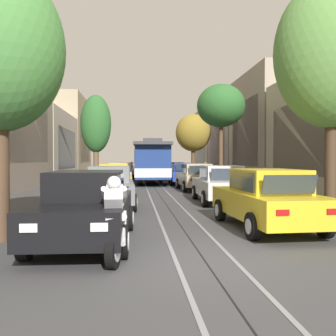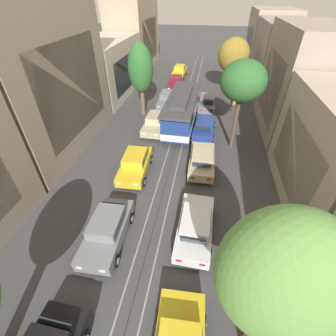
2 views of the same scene
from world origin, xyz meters
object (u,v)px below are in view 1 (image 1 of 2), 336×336
at_px(parked_car_grey_second_left, 110,186).
at_px(parked_car_maroon_sixth_left, 126,169).
at_px(parked_car_yellow_mid_left, 114,178).
at_px(street_tree_kerb_right_second, 221,106).
at_px(parked_car_blue_fourth_right, 183,173).
at_px(parked_car_beige_fourth_left, 120,174).
at_px(parked_car_white_second_right, 220,184).
at_px(parked_car_grey_fifth_left, 124,171).
at_px(parked_car_grey_fifth_right, 174,171).
at_px(parked_car_beige_mid_right, 196,177).
at_px(motorcycle_with_rider, 114,216).
at_px(parked_car_yellow_far_left, 126,168).
at_px(street_tree_kerb_right_near, 331,54).
at_px(parked_car_black_near_left, 86,207).
at_px(parked_car_yellow_near_right, 267,199).
at_px(cable_car_trolley, 152,162).
at_px(pedestrian_on_left_pavement, 205,170).
at_px(street_tree_kerb_right_mid, 193,133).
at_px(street_tree_kerb_left_second, 96,125).

height_order(parked_car_grey_second_left, parked_car_maroon_sixth_left, same).
distance_m(parked_car_yellow_mid_left, street_tree_kerb_right_second, 9.83).
xyz_separation_m(parked_car_maroon_sixth_left, parked_car_blue_fourth_right, (4.46, -11.81, 0.00)).
distance_m(parked_car_beige_fourth_left, parked_car_white_second_right, 12.33).
relative_size(parked_car_grey_fifth_left, street_tree_kerb_right_second, 0.62).
bearing_deg(parked_car_yellow_mid_left, parked_car_grey_fifth_right, 69.57).
distance_m(parked_car_beige_mid_right, motorcycle_with_rider, 15.05).
relative_size(parked_car_yellow_far_left, street_tree_kerb_right_near, 0.61).
relative_size(parked_car_grey_second_left, parked_car_grey_fifth_right, 1.00).
bearing_deg(parked_car_grey_fifth_right, parked_car_black_near_left, -100.64).
height_order(parked_car_yellow_near_right, cable_car_trolley, cable_car_trolley).
relative_size(parked_car_beige_mid_right, cable_car_trolley, 0.48).
xyz_separation_m(parked_car_maroon_sixth_left, parked_car_yellow_near_right, (4.42, -29.00, 0.00)).
relative_size(parked_car_yellow_far_left, pedestrian_on_left_pavement, 2.76).
xyz_separation_m(parked_car_yellow_mid_left, street_tree_kerb_right_mid, (7.18, 17.49, 3.77)).
height_order(parked_car_white_second_right, street_tree_kerb_right_mid, street_tree_kerb_right_mid).
bearing_deg(parked_car_yellow_far_left, parked_car_maroon_sixth_left, -88.23).
relative_size(parked_car_black_near_left, parked_car_yellow_near_right, 1.00).
bearing_deg(cable_car_trolley, parked_car_grey_fifth_right, 65.78).
bearing_deg(parked_car_yellow_far_left, street_tree_kerb_left_second, -98.23).
xyz_separation_m(parked_car_maroon_sixth_left, street_tree_kerb_right_mid, (6.97, -0.92, 3.77)).
xyz_separation_m(parked_car_yellow_far_left, street_tree_kerb_right_near, (7.01, -33.37, 4.20)).
bearing_deg(parked_car_maroon_sixth_left, street_tree_kerb_right_second, -63.00).
height_order(parked_car_maroon_sixth_left, parked_car_beige_mid_right, same).
bearing_deg(cable_car_trolley, parked_car_beige_fourth_left, -158.67).
xyz_separation_m(parked_car_white_second_right, parked_car_beige_mid_right, (0.00, 6.15, 0.00)).
distance_m(parked_car_yellow_near_right, street_tree_kerb_right_second, 16.37).
distance_m(parked_car_yellow_far_left, street_tree_kerb_right_mid, 10.35).
bearing_deg(parked_car_white_second_right, pedestrian_on_left_pavement, 80.98).
height_order(street_tree_kerb_right_second, street_tree_kerb_right_mid, street_tree_kerb_right_second).
bearing_deg(parked_car_beige_fourth_left, parked_car_black_near_left, -89.96).
height_order(street_tree_kerb_right_second, pedestrian_on_left_pavement, street_tree_kerb_right_second).
bearing_deg(street_tree_kerb_right_near, pedestrian_on_left_pavement, 88.92).
height_order(street_tree_kerb_right_mid, motorcycle_with_rider, street_tree_kerb_right_mid).
bearing_deg(street_tree_kerb_left_second, street_tree_kerb_right_near, -64.88).
bearing_deg(parked_car_yellow_near_right, parked_car_grey_fifth_left, 100.89).
height_order(parked_car_black_near_left, cable_car_trolley, cable_car_trolley).
distance_m(parked_car_maroon_sixth_left, street_tree_kerb_right_near, 28.96).
xyz_separation_m(parked_car_blue_fourth_right, street_tree_kerb_right_mid, (2.52, 10.88, 3.77)).
distance_m(parked_car_grey_second_left, street_tree_kerb_right_mid, 24.69).
bearing_deg(street_tree_kerb_right_second, parked_car_yellow_mid_left, -145.39).
bearing_deg(street_tree_kerb_right_near, parked_car_beige_mid_right, 102.08).
bearing_deg(street_tree_kerb_left_second, parked_car_grey_fifth_right, 20.89).
bearing_deg(street_tree_kerb_right_near, parked_car_black_near_left, -161.16).
bearing_deg(motorcycle_with_rider, street_tree_kerb_right_near, 31.06).
bearing_deg(parked_car_black_near_left, pedestrian_on_left_pavement, 72.91).
height_order(street_tree_kerb_left_second, street_tree_kerb_right_second, street_tree_kerb_left_second).
xyz_separation_m(street_tree_kerb_left_second, street_tree_kerb_right_near, (9.04, -19.29, 0.35)).
height_order(parked_car_black_near_left, parked_car_grey_second_left, same).
bearing_deg(street_tree_kerb_right_second, parked_car_black_near_left, -112.83).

